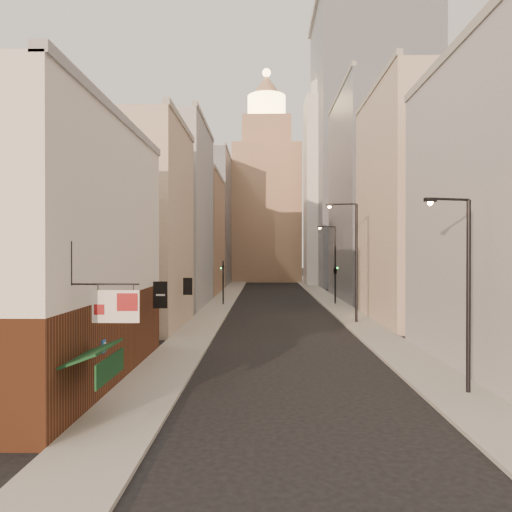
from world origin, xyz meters
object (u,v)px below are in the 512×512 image
(streetlamp_mid, at_px, (353,255))
(white_tower, at_px, (327,184))
(streetlamp_far, at_px, (333,259))
(traffic_light_right, at_px, (335,271))
(clock_tower, at_px, (267,197))
(streetlamp_near, at_px, (464,283))
(traffic_light_left, at_px, (223,273))

(streetlamp_mid, bearing_deg, white_tower, 93.35)
(streetlamp_far, xyz_separation_m, traffic_light_right, (-0.05, -1.82, -1.27))
(clock_tower, bearing_deg, white_tower, -51.84)
(clock_tower, xyz_separation_m, traffic_light_right, (7.58, -48.89, -13.74))
(clock_tower, height_order, streetlamp_near, clock_tower)
(streetlamp_mid, bearing_deg, streetlamp_far, 95.66)
(white_tower, xyz_separation_m, streetlamp_near, (-3.21, -70.88, -13.92))
(streetlamp_far, relative_size, traffic_light_left, 1.81)
(streetlamp_near, height_order, traffic_light_right, streetlamp_near)
(traffic_light_left, bearing_deg, streetlamp_near, 129.73)
(clock_tower, bearing_deg, streetlamp_mid, -83.80)
(streetlamp_far, relative_size, traffic_light_right, 1.81)
(streetlamp_far, bearing_deg, streetlamp_mid, -111.74)
(streetlamp_far, bearing_deg, streetlamp_near, -109.16)
(streetlamp_far, height_order, traffic_light_right, streetlamp_far)
(traffic_light_left, height_order, traffic_light_right, same)
(white_tower, xyz_separation_m, traffic_light_left, (-16.11, -35.82, -14.92))
(white_tower, xyz_separation_m, traffic_light_right, (-3.42, -34.89, -14.71))
(streetlamp_mid, bearing_deg, streetlamp_near, -79.70)
(traffic_light_left, bearing_deg, streetlamp_far, -148.32)
(white_tower, relative_size, traffic_light_right, 8.30)
(clock_tower, height_order, streetlamp_mid, clock_tower)
(clock_tower, height_order, white_tower, clock_tower)
(traffic_light_right, bearing_deg, white_tower, -101.26)
(white_tower, distance_m, traffic_light_right, 38.02)
(white_tower, bearing_deg, clock_tower, 128.16)
(clock_tower, height_order, traffic_light_right, clock_tower)
(streetlamp_far, bearing_deg, traffic_light_left, 172.75)
(white_tower, bearing_deg, traffic_light_left, -114.22)
(streetlamp_near, bearing_deg, traffic_light_right, 75.17)
(streetlamp_far, bearing_deg, white_tower, 64.78)
(white_tower, bearing_deg, traffic_light_right, -95.60)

